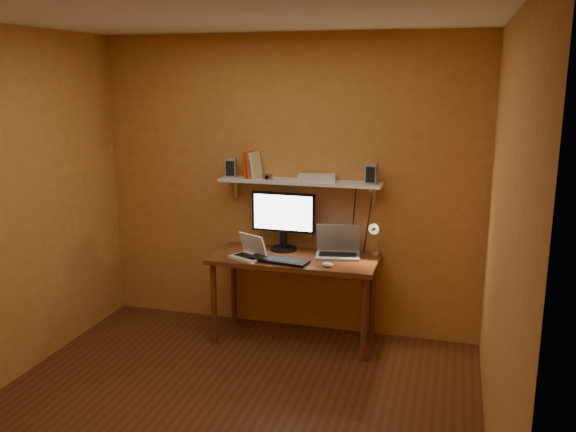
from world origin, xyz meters
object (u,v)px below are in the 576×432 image
(laptop, at_px, (338,248))
(keyboard, at_px, (279,260))
(monitor, at_px, (283,218))
(speaker_right, at_px, (372,174))
(desk_lamp, at_px, (375,235))
(shelf_camera, at_px, (268,177))
(speaker_left, at_px, (231,168))
(mouse, at_px, (328,264))
(wall_shelf, at_px, (300,182))
(router, at_px, (317,178))
(desk, at_px, (294,267))
(netbook, at_px, (250,251))

(laptop, bearing_deg, keyboard, -153.24)
(keyboard, bearing_deg, laptop, 43.93)
(monitor, bearing_deg, laptop, -4.39)
(monitor, distance_m, speaker_right, 0.87)
(desk_lamp, distance_m, shelf_camera, 1.03)
(keyboard, distance_m, speaker_left, 0.95)
(desk_lamp, height_order, speaker_right, speaker_right)
(laptop, distance_m, mouse, 0.33)
(monitor, height_order, laptop, monitor)
(keyboard, distance_m, mouse, 0.42)
(wall_shelf, distance_m, desk_lamp, 0.77)
(monitor, bearing_deg, wall_shelf, 2.49)
(desk_lamp, xyz_separation_m, speaker_right, (-0.05, 0.06, 0.50))
(keyboard, distance_m, speaker_right, 1.04)
(mouse, height_order, speaker_left, speaker_left)
(desk_lamp, relative_size, speaker_left, 2.26)
(speaker_right, bearing_deg, router, -173.16)
(laptop, bearing_deg, desk_lamp, -11.58)
(keyboard, height_order, speaker_right, speaker_right)
(keyboard, height_order, shelf_camera, shelf_camera)
(desk, bearing_deg, monitor, 128.11)
(laptop, distance_m, speaker_left, 1.16)
(wall_shelf, bearing_deg, laptop, -8.42)
(monitor, xyz_separation_m, desk_lamp, (0.81, -0.06, -0.08))
(laptop, bearing_deg, router, 157.08)
(shelf_camera, bearing_deg, router, 9.97)
(netbook, bearing_deg, shelf_camera, 97.85)
(mouse, height_order, desk_lamp, desk_lamp)
(monitor, xyz_separation_m, mouse, (0.48, -0.38, -0.27))
(laptop, distance_m, speaker_right, 0.69)
(desk, bearing_deg, keyboard, -117.85)
(desk, xyz_separation_m, laptop, (0.35, 0.14, 0.16))
(desk, relative_size, mouse, 13.90)
(desk, height_order, wall_shelf, wall_shelf)
(mouse, bearing_deg, shelf_camera, 169.59)
(desk, height_order, laptop, laptop)
(monitor, distance_m, speaker_left, 0.64)
(speaker_left, distance_m, shelf_camera, 0.37)
(wall_shelf, height_order, speaker_left, speaker_left)
(netbook, distance_m, keyboard, 0.27)
(desk_lamp, relative_size, shelf_camera, 3.94)
(mouse, xyz_separation_m, desk_lamp, (0.33, 0.31, 0.19))
(speaker_left, bearing_deg, router, -10.95)
(desk, height_order, desk_lamp, desk_lamp)
(wall_shelf, height_order, router, router)
(monitor, bearing_deg, keyboard, -79.00)
(desk, xyz_separation_m, wall_shelf, (-0.00, 0.19, 0.69))
(desk, distance_m, desk_lamp, 0.73)
(laptop, relative_size, desk_lamp, 1.07)
(laptop, xyz_separation_m, speaker_right, (0.26, 0.04, 0.64))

